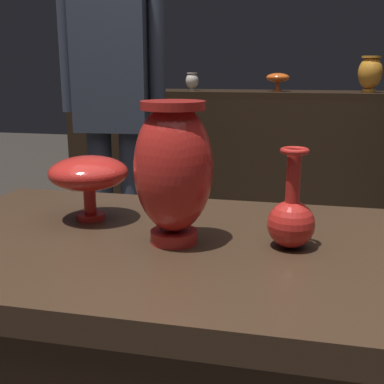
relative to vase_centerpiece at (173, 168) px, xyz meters
name	(u,v)px	position (x,y,z in m)	size (l,w,h in m)	color
back_display_shelf	(274,171)	(0.07, 2.21, -0.45)	(2.60, 0.40, 0.99)	black
vase_centerpiece	(173,168)	(0.00, 0.00, 0.00)	(0.15, 0.15, 0.27)	red
vase_tall_behind	(291,218)	(0.22, 0.02, -0.09)	(0.09, 0.09, 0.19)	red
vase_left_accent	(89,174)	(-0.22, 0.10, -0.04)	(0.17, 0.17, 0.14)	red
shelf_vase_left	(192,81)	(-0.45, 2.17, 0.10)	(0.08, 0.08, 0.11)	silver
shelf_vase_right	(370,73)	(0.59, 2.17, 0.16)	(0.14, 0.14, 0.20)	orange
shelf_vase_far_left	(112,81)	(-0.97, 2.16, 0.10)	(0.10, 0.10, 0.08)	orange
shelf_vase_center	(278,78)	(0.07, 2.20, 0.12)	(0.14, 0.14, 0.11)	#E55B1E
visitor_near_left	(113,92)	(-0.59, 1.21, 0.08)	(0.47, 0.21, 1.72)	#333847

